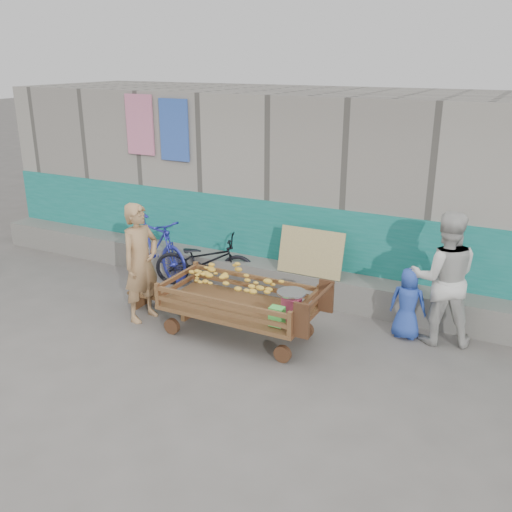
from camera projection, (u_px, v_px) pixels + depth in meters
The scene contains 9 objects.
ground at pixel (217, 363), 6.97m from camera, with size 80.00×80.00×0.00m, color #5A5652.
building_wall at pixel (336, 183), 9.87m from camera, with size 12.00×3.50×3.00m.
banana_cart at pixel (235, 292), 7.46m from camera, with size 2.16×0.99×0.92m.
bench at pixel (164, 299), 8.31m from camera, with size 1.07×0.32×0.27m.
vendor_man at pixel (141, 263), 7.89m from camera, with size 0.62×0.40×1.69m, color #A27B50.
woman at pixel (444, 278), 7.24m from camera, with size 0.86×0.67×1.76m, color silver.
child at pixel (408, 303), 7.46m from camera, with size 0.48×0.31×0.98m, color #2948AE.
bicycle_dark at pixel (205, 261), 9.18m from camera, with size 0.57×1.63×0.86m, color black.
bicycle_blue at pixel (155, 246), 9.57m from camera, with size 0.49×1.73×1.04m, color #262D9C.
Camera 1 is at (3.25, -5.23, 3.55)m, focal length 40.00 mm.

